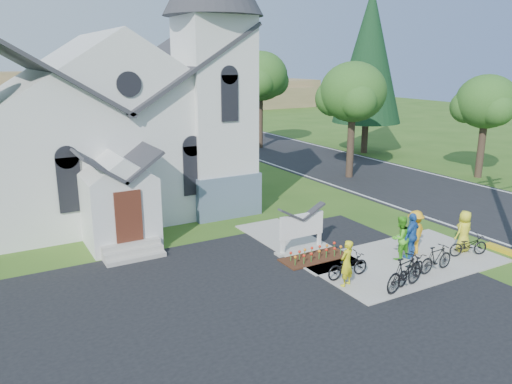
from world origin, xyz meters
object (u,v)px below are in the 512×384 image
bike_3 (436,259)px  bike_0 (348,266)px  cyclist_0 (347,263)px  bike_1 (405,273)px  cyclist_3 (415,232)px  cyclist_1 (400,238)px  bike_4 (468,245)px  cyclist_4 (464,231)px  cyclist_2 (412,236)px  church_sign (302,226)px  bike_2 (411,269)px

bike_3 → bike_0: bearing=66.8°
cyclist_0 → bike_0: (0.44, 0.45, -0.35)m
bike_1 → cyclist_3: (2.54, 2.01, 0.29)m
cyclist_1 → bike_4: cyclist_1 is taller
bike_3 → cyclist_4: bearing=-73.8°
cyclist_1 → bike_3: cyclist_1 is taller
cyclist_3 → cyclist_2: bearing=14.5°
bike_1 → cyclist_3: bearing=-62.3°
cyclist_1 → bike_1: size_ratio=0.88×
church_sign → bike_0: bearing=-91.2°
bike_0 → cyclist_1: size_ratio=0.98×
cyclist_4 → cyclist_2: bearing=-15.0°
cyclist_2 → bike_1: bearing=22.3°
cyclist_0 → bike_3: 3.49m
cyclist_2 → bike_2: 2.19m
bike_0 → cyclist_4: (5.38, -0.30, 0.38)m
bike_0 → cyclist_2: (3.14, 0.20, 0.44)m
church_sign → cyclist_4: size_ratio=1.37×
cyclist_4 → bike_2: bearing=12.2°
bike_3 → bike_2: bearing=94.2°
church_sign → bike_0: size_ratio=1.37×
cyclist_2 → cyclist_3: bearing=-167.4°
cyclist_2 → cyclist_4: cyclist_2 is taller
bike_1 → bike_3: bike_1 is taller
church_sign → cyclist_1: 3.62m
church_sign → bike_3: church_sign is taller
cyclist_1 → cyclist_2: bearing=158.9°
bike_0 → bike_3: bearing=-109.4°
bike_1 → cyclist_4: (4.37, 1.28, 0.24)m
bike_1 → bike_3: bearing=-87.5°
bike_0 → bike_4: 5.22m
bike_2 → bike_3: 1.40m
bike_1 → cyclist_2: size_ratio=1.08×
cyclist_3 → bike_2: bearing=25.7°
cyclist_2 → bike_3: bearing=65.1°
bike_1 → bike_2: (0.58, 0.29, -0.12)m
bike_1 → bike_0: bearing=21.8°
cyclist_0 → bike_2: cyclist_0 is taller
church_sign → bike_4: 6.23m
bike_4 → cyclist_2: bearing=83.1°
church_sign → cyclist_2: 4.05m
bike_0 → cyclist_0: bearing=137.0°
cyclist_0 → bike_0: 0.72m
church_sign → bike_1: 4.52m
cyclist_0 → bike_2: bearing=139.6°
cyclist_3 → bike_3: (-0.57, -1.55, -0.37)m
church_sign → bike_3: bearing=-53.6°
cyclist_1 → bike_1: bearing=44.4°
bike_0 → cyclist_2: 3.18m
bike_0 → cyclist_3: bearing=-81.8°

